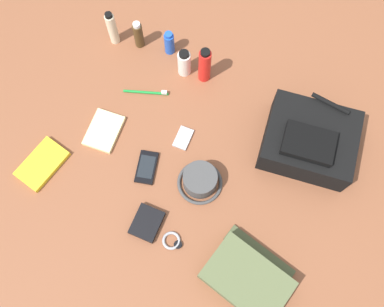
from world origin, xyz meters
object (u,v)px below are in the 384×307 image
(paperback_novel, at_px, (42,164))
(wallet, at_px, (147,223))
(toiletry_pouch, at_px, (247,279))
(deodorant_spray, at_px, (169,43))
(bucket_hat, at_px, (200,180))
(wristwatch, at_px, (172,241))
(lotion_bottle, at_px, (112,28))
(notepad, at_px, (104,131))
(toothbrush, at_px, (148,92))
(toothpaste_tube, at_px, (184,63))
(media_player, at_px, (183,138))
(sunscreen_spray, at_px, (205,65))
(backpack, at_px, (309,141))
(cell_phone, at_px, (147,167))
(cologne_bottle, at_px, (138,35))

(paperback_novel, relative_size, wallet, 1.69)
(toiletry_pouch, distance_m, deodorant_spray, 0.91)
(bucket_hat, xyz_separation_m, wristwatch, (0.02, -0.22, -0.03))
(lotion_bottle, distance_m, wristwatch, 0.83)
(deodorant_spray, height_order, notepad, deodorant_spray)
(lotion_bottle, relative_size, toothbrush, 1.03)
(toothpaste_tube, bearing_deg, lotion_bottle, -176.03)
(media_player, bearing_deg, bucket_hat, -39.46)
(wristwatch, bearing_deg, notepad, 153.68)
(sunscreen_spray, relative_size, notepad, 1.16)
(toothpaste_tube, distance_m, toothbrush, 0.17)
(lotion_bottle, bearing_deg, toiletry_pouch, -31.31)
(toothpaste_tube, height_order, wristwatch, toothpaste_tube)
(backpack, xyz_separation_m, sunscreen_spray, (-0.46, 0.06, 0.02))
(backpack, bearing_deg, paperback_novel, -144.86)
(deodorant_spray, height_order, wallet, deodorant_spray)
(lotion_bottle, bearing_deg, sunscreen_spray, 5.82)
(backpack, relative_size, cell_phone, 2.69)
(media_player, distance_m, notepad, 0.29)
(cologne_bottle, relative_size, notepad, 0.87)
(toiletry_pouch, distance_m, wristwatch, 0.27)
(notepad, bearing_deg, media_player, 13.83)
(cell_phone, relative_size, wristwatch, 1.91)
(wristwatch, bearing_deg, toothbrush, 131.06)
(sunscreen_spray, bearing_deg, paperback_novel, -117.27)
(cologne_bottle, bearing_deg, paperback_novel, -91.84)
(lotion_bottle, height_order, cologne_bottle, lotion_bottle)
(toiletry_pouch, xyz_separation_m, cell_phone, (-0.49, 0.15, -0.03))
(lotion_bottle, height_order, paperback_novel, lotion_bottle)
(deodorant_spray, bearing_deg, toothbrush, -81.41)
(backpack, xyz_separation_m, wallet, (-0.34, -0.53, -0.05))
(lotion_bottle, relative_size, toothpaste_tube, 1.29)
(paperback_novel, distance_m, notepad, 0.25)
(deodorant_spray, bearing_deg, lotion_bottle, -161.38)
(paperback_novel, distance_m, media_player, 0.51)
(sunscreen_spray, relative_size, wallet, 1.58)
(deodorant_spray, relative_size, wallet, 1.01)
(paperback_novel, bearing_deg, lotion_bottle, 97.50)
(bucket_hat, height_order, wristwatch, bucket_hat)
(sunscreen_spray, height_order, notepad, sunscreen_spray)
(toiletry_pouch, bearing_deg, toothpaste_tube, 135.81)
(paperback_novel, bearing_deg, cell_phone, 29.24)
(deodorant_spray, height_order, sunscreen_spray, sunscreen_spray)
(deodorant_spray, distance_m, paperback_novel, 0.65)
(backpack, distance_m, paperback_novel, 0.95)
(paperback_novel, bearing_deg, media_player, 42.39)
(bucket_hat, height_order, notepad, bucket_hat)
(sunscreen_spray, bearing_deg, wallet, -78.25)
(cologne_bottle, distance_m, sunscreen_spray, 0.29)
(lotion_bottle, distance_m, deodorant_spray, 0.22)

